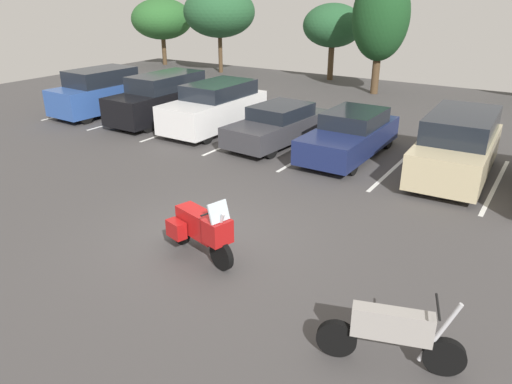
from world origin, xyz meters
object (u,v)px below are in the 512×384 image
Objects in this scene: car_charcoal at (279,125)px; car_black at (162,98)px; motorcycle_touring at (202,228)px; car_white at (215,107)px; motorcycle_second at (392,334)px; car_blue at (100,92)px; car_navy at (350,135)px; car_champagne at (457,146)px.

car_black is at bearing 178.30° from car_charcoal.
motorcycle_touring is 0.43× the size of car_white.
motorcycle_touring is at bearing 167.22° from motorcycle_second.
car_white reaches higher than motorcycle_second.
car_blue is 0.92× the size of car_navy.
car_charcoal is 1.00× the size of car_navy.
car_black is at bearing 144.82° from motorcycle_second.
car_blue is at bearing -177.07° from car_charcoal.
motorcycle_touring is 13.82m from car_blue.
car_charcoal is (8.86, 0.45, -0.30)m from car_blue.
car_white is (2.79, 0.02, -0.04)m from car_black.
motorcycle_touring is 8.39m from car_charcoal.
car_blue is 14.98m from car_champagne.
car_blue reaches higher than motorcycle_touring.
motorcycle_touring is at bearing -89.75° from car_navy.
car_blue is at bearing -178.47° from car_champagne.
motorcycle_touring is at bearing -70.75° from car_charcoal.
car_white is at bearing 178.45° from car_navy.
car_charcoal is 0.99× the size of car_champagne.
motorcycle_touring is at bearing -43.42° from car_black.
car_black is at bearing 179.09° from car_navy.
motorcycle_touring is 0.44× the size of car_charcoal.
car_blue is at bearing -173.73° from car_white.
motorcycle_second is 0.43× the size of car_black.
car_blue is 0.91× the size of car_champagne.
car_navy is at bearing 90.25° from motorcycle_touring.
car_white is (-10.08, 9.09, 0.35)m from motorcycle_second.
motorcycle_touring is 8.55m from car_champagne.
car_navy reaches higher than car_charcoal.
motorcycle_touring is at bearing -32.70° from car_blue.
car_blue is 11.60m from car_navy.
motorcycle_second is 13.58m from car_white.
car_charcoal reaches higher than motorcycle_second.
car_champagne is (14.97, 0.40, -0.04)m from car_blue.
car_white reaches higher than car_charcoal.
car_black is 11.90m from car_champagne.
car_champagne is (3.35, 7.87, 0.26)m from motorcycle_touring.
car_black reaches higher than car_navy.
motorcycle_second is at bearing -35.18° from car_black.
car_black is at bearing 136.58° from motorcycle_touring.
motorcycle_second is 0.45× the size of car_white.
car_blue reaches higher than car_navy.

